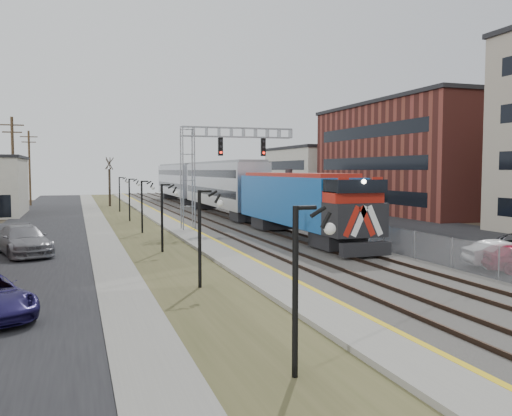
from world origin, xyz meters
name	(u,v)px	position (x,y,z in m)	size (l,w,h in m)	color
ground	(397,337)	(0.00, 0.00, 0.00)	(160.00, 160.00, 0.00)	#473D2D
street_west	(41,227)	(-11.50, 35.00, 0.02)	(7.00, 120.00, 0.04)	black
sidewalk	(97,225)	(-7.00, 35.00, 0.04)	(2.00, 120.00, 0.08)	gray
grass_median	(133,224)	(-4.00, 35.00, 0.03)	(4.00, 120.00, 0.06)	#464826
platform	(167,222)	(-1.00, 35.00, 0.12)	(2.00, 120.00, 0.24)	gray
ballast_bed	(221,221)	(4.00, 35.00, 0.10)	(8.00, 120.00, 0.20)	#595651
parking_lot	(338,218)	(16.00, 35.00, 0.02)	(16.00, 120.00, 0.04)	black
platform_edge	(177,221)	(-0.12, 35.00, 0.24)	(0.24, 120.00, 0.01)	gold
track_near	(200,220)	(2.00, 35.00, 0.28)	(1.58, 120.00, 0.15)	#2D2119
track_far	(237,219)	(5.50, 35.00, 0.28)	(1.58, 120.00, 0.15)	#2D2119
train	(213,188)	(5.50, 44.28, 2.88)	(3.00, 63.05, 5.33)	#13509C
signal_gantry	(209,160)	(1.22, 27.99, 5.59)	(9.00, 1.07, 8.15)	gray
lampposts	(161,218)	(-4.00, 18.29, 2.00)	(0.14, 62.14, 4.00)	black
fence	(264,212)	(8.20, 35.00, 0.80)	(0.04, 120.00, 1.60)	gray
buildings_east	(483,155)	(30.00, 31.18, 6.31)	(16.00, 76.00, 15.00)	gray
bare_trees	(29,194)	(-12.66, 38.91, 2.70)	(12.30, 42.30, 5.95)	#382D23
car_lot_b	(506,255)	(11.25, 7.83, 0.65)	(1.38, 3.95, 1.30)	white
car_lot_d	(338,219)	(12.56, 28.24, 0.65)	(1.82, 4.49, 1.30)	navy
car_lot_e	(289,211)	(11.03, 35.71, 0.77)	(1.82, 4.52, 1.54)	slate
car_street_b	(23,241)	(-11.57, 19.59, 0.82)	(2.31, 5.68, 1.65)	gray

